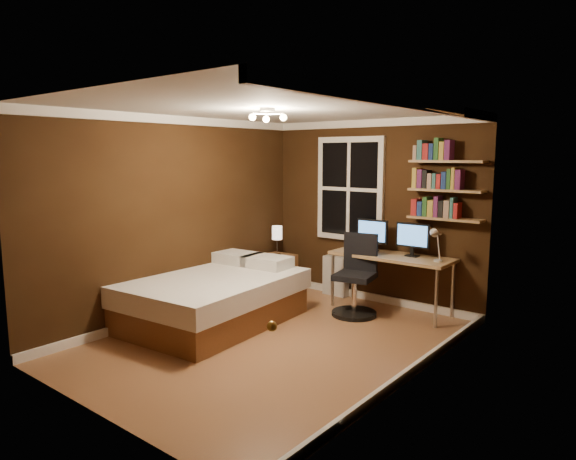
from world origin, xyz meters
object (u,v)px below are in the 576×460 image
Objects in this scene: desk at (391,259)px; radiator at (336,276)px; monitor_left at (372,235)px; monitor_right at (413,240)px; bedside_lamp at (277,241)px; desk_lamp at (436,244)px; bed at (214,298)px; office_chair at (356,284)px; nightstand at (277,273)px.

radiator is at bearing 167.99° from desk.
desk is at bearing -13.46° from monitor_left.
bedside_lamp is at bearing -172.57° from monitor_right.
desk_lamp is at bearing 1.96° from bedside_lamp.
desk reaches higher than radiator.
bed is 2.31m from desk.
radiator is at bearing 169.14° from desk_lamp.
desk_lamp reaches higher than office_chair.
bed is at bearing -122.00° from monitor_left.
nightstand is 1.51m from office_chair.
monitor_right reaches higher than desk.
office_chair is at bearing -124.81° from desk.
bedside_lamp reaches higher than radiator.
radiator is at bearing 127.56° from office_chair.
bed is 2.16× the size of office_chair.
office_chair is (-0.92, -0.30, -0.57)m from desk_lamp.
monitor_left is (0.66, -0.13, 0.68)m from radiator.
bed is at bearing -142.06° from desk_lamp.
nightstand is 0.35× the size of desk.
bedside_lamp is 0.28× the size of desk.
nightstand is at bearing -178.04° from desk_lamp.
nightstand is 1.82m from desk.
bedside_lamp is 0.76× the size of radiator.
radiator is at bearing 173.97° from monitor_right.
monitor_right reaches higher than nightstand.
monitor_left reaches higher than nightstand.
bedside_lamp reaches higher than bed.
bedside_lamp is 1.55m from office_chair.
monitor_right is at bearing 154.89° from desk_lamp.
desk is 3.52× the size of monitor_left.
desk is at bearing 5.90° from nightstand.
monitor_left is at bearing 84.48° from office_chair.
monitor_left is at bearing -11.27° from radiator.
monitor_left reaches higher than bedside_lamp.
bed is at bearing -143.27° from office_chair.
desk_lamp is at bearing 33.14° from bed.
monitor_left reaches higher than desk.
bed is at bearing -133.34° from monitor_right.
bedside_lamp is at bearing -153.29° from radiator.
office_chair reaches higher than bedside_lamp.
bed is 3.99× the size of nightstand.
desk_lamp is (0.39, -0.18, 0.01)m from monitor_right.
desk_lamp reaches higher than monitor_right.
monitor_right reaches higher than radiator.
monitor_right is 0.43m from desk_lamp.
monitor_left is 1.00× the size of monitor_right.
monitor_right is (0.58, 0.00, 0.00)m from monitor_left.
radiator is 1.09m from desk.
desk_lamp is 1.12m from office_chair.
radiator is at bearing 168.73° from monitor_left.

